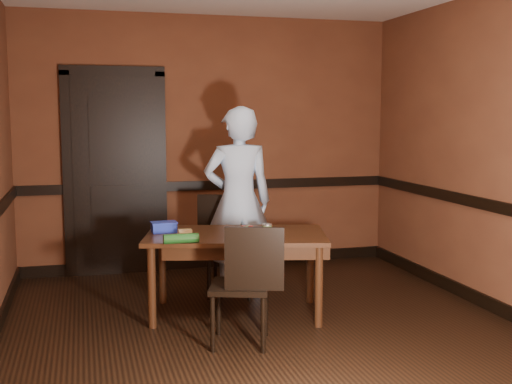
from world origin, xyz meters
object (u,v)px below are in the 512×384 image
dining_table (236,274)px  chair_far (232,246)px  person (238,201)px  sauce_jar (267,230)px  cheese_saucer (185,233)px  sandwich_plate (247,231)px  chair_near (240,284)px  food_tub (164,227)px

dining_table → chair_far: size_ratio=1.60×
chair_far → person: (0.07, 0.03, 0.41)m
sauce_jar → person: bearing=94.0°
cheese_saucer → sandwich_plate: bearing=-4.9°
dining_table → cheese_saucer: 0.55m
dining_table → cheese_saucer: bearing=-172.3°
chair_near → sandwich_plate: chair_near is taller
sauce_jar → cheese_saucer: 0.67m
chair_far → person: 0.42m
sandwich_plate → chair_far: bearing=89.8°
sandwich_plate → sauce_jar: sauce_jar is taller
chair_near → sandwich_plate: (0.23, 0.68, 0.26)m
sandwich_plate → food_tub: bearing=163.3°
sandwich_plate → sauce_jar: 0.21m
person → sandwich_plate: size_ratio=7.34×
chair_near → sandwich_plate: size_ratio=3.77×
chair_near → cheese_saucer: bearing=-50.1°
sandwich_plate → cheese_saucer: sandwich_plate is taller
cheese_saucer → chair_near: bearing=-68.8°
chair_far → dining_table: bearing=-79.0°
chair_far → cheese_saucer: size_ratio=6.37×
person → sauce_jar: size_ratio=17.87×
food_tub → chair_near: bearing=-66.7°
sandwich_plate → cheese_saucer: bearing=175.1°
dining_table → chair_near: 0.70m
chair_near → person: size_ratio=0.51×
chair_far → chair_near: chair_far is taller
person → chair_near: bearing=81.1°
sandwich_plate → cheese_saucer: (-0.51, 0.04, 0.00)m
chair_far → sauce_jar: size_ratio=9.42×
dining_table → person: person is taller
sandwich_plate → food_tub: food_tub is taller
cheese_saucer → dining_table: bearing=-6.4°
person → cheese_saucer: bearing=48.3°
dining_table → sandwich_plate: 0.37m
person → cheese_saucer: 0.83m
chair_far → sandwich_plate: chair_far is taller
dining_table → chair_near: bearing=-86.9°
person → sauce_jar: (0.05, -0.77, -0.13)m
sandwich_plate → food_tub: 0.69m
sandwich_plate → dining_table: bearing=-178.4°
chair_near → person: person is taller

